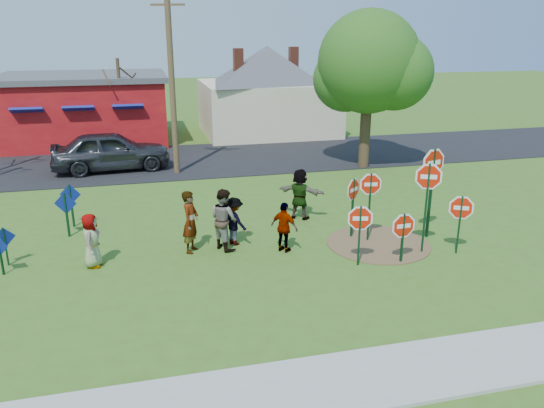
{
  "coord_description": "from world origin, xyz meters",
  "views": [
    {
      "loc": [
        -2.42,
        -15.05,
        6.38
      ],
      "look_at": [
        1.48,
        0.59,
        1.05
      ],
      "focal_mm": 35.0,
      "sensor_mm": 36.0,
      "label": 1
    }
  ],
  "objects": [
    {
      "name": "ground",
      "position": [
        0.0,
        0.0,
        0.0
      ],
      "size": [
        120.0,
        120.0,
        0.0
      ],
      "primitive_type": "plane",
      "color": "#3C601B",
      "rests_on": "ground"
    },
    {
      "name": "sidewalk",
      "position": [
        0.0,
        -7.2,
        0.04
      ],
      "size": [
        22.0,
        1.8,
        0.08
      ],
      "primitive_type": "cube",
      "color": "#9E9E99",
      "rests_on": "ground"
    },
    {
      "name": "road",
      "position": [
        0.0,
        11.5,
        0.02
      ],
      "size": [
        120.0,
        7.5,
        0.04
      ],
      "primitive_type": "cube",
      "color": "black",
      "rests_on": "ground"
    },
    {
      "name": "dirt_patch",
      "position": [
        4.5,
        -1.0,
        0.01
      ],
      "size": [
        3.2,
        3.2,
        0.03
      ],
      "primitive_type": "cylinder",
      "color": "brown",
      "rests_on": "ground"
    },
    {
      "name": "red_building",
      "position": [
        -5.5,
        17.99,
        1.97
      ],
      "size": [
        9.4,
        7.69,
        3.9
      ],
      "color": "maroon",
      "rests_on": "ground"
    },
    {
      "name": "cream_house",
      "position": [
        5.5,
        18.0,
        2.92
      ],
      "size": [
        9.4,
        9.4,
        6.5
      ],
      "color": "beige",
      "rests_on": "ground"
    },
    {
      "name": "stop_sign_a",
      "position": [
        3.28,
        -2.29,
        1.27
      ],
      "size": [
        0.93,
        0.28,
        1.89
      ],
      "rotation": [
        0.0,
        0.0,
        -0.27
      ],
      "color": "#0E361C",
      "rests_on": "ground"
    },
    {
      "name": "stop_sign_b",
      "position": [
        4.29,
        -0.65,
        1.67
      ],
      "size": [
        0.92,
        0.16,
        2.32
      ],
      "rotation": [
        0.0,
        0.0,
        -0.15
      ],
      "color": "#0E361C",
      "rests_on": "ground"
    },
    {
      "name": "stop_sign_c",
      "position": [
        5.5,
        -1.9,
        2.03
      ],
      "size": [
        0.98,
        0.41,
        2.87
      ],
      "rotation": [
        0.0,
        0.0,
        -0.38
      ],
      "color": "#0E361C",
      "rests_on": "ground"
    },
    {
      "name": "stop_sign_d",
      "position": [
        6.26,
        -0.83,
        2.21
      ],
      "size": [
        1.16,
        0.33,
        3.06
      ],
      "rotation": [
        0.0,
        0.0,
        0.27
      ],
      "color": "#0E361C",
      "rests_on": "ground"
    },
    {
      "name": "stop_sign_e",
      "position": [
        4.55,
        -2.41,
        1.03
      ],
      "size": [
        0.98,
        0.07,
        1.61
      ],
      "rotation": [
        0.0,
        0.0,
        0.06
      ],
      "color": "#0E361C",
      "rests_on": "ground"
    },
    {
      "name": "stop_sign_f",
      "position": [
        6.46,
        -2.22,
        1.32
      ],
      "size": [
        0.87,
        0.46,
        1.92
      ],
      "rotation": [
        0.0,
        0.0,
        -0.48
      ],
      "color": "#0E361C",
      "rests_on": "ground"
    },
    {
      "name": "stop_sign_g",
      "position": [
        3.9,
        -0.25,
        1.43
      ],
      "size": [
        0.77,
        0.6,
        2.08
      ],
      "rotation": [
        0.0,
        0.0,
        0.65
      ],
      "color": "#0E361C",
      "rests_on": "ground"
    },
    {
      "name": "blue_diamond_a",
      "position": [
        -6.36,
        -0.53,
        0.71
      ],
      "size": [
        0.52,
        0.28,
        1.14
      ],
      "rotation": [
        0.0,
        0.0,
        -0.48
      ],
      "color": "#0E361C",
      "rests_on": "ground"
    },
    {
      "name": "blue_diamond_b",
      "position": [
        -6.36,
        0.1,
        0.71
      ],
      "size": [
        0.57,
        0.23,
        1.15
      ],
      "rotation": [
        0.0,
        0.0,
        0.36
      ],
      "color": "#0E361C",
      "rests_on": "ground"
    },
    {
      "name": "blue_diamond_c",
      "position": [
        -4.93,
        2.0,
        0.92
      ],
      "size": [
        0.7,
        0.22,
        1.49
      ],
      "rotation": [
        0.0,
        0.0,
        -0.28
      ],
      "color": "#0E361C",
      "rests_on": "ground"
    },
    {
      "name": "blue_diamond_d",
      "position": [
        -4.87,
        2.92,
        0.93
      ],
      "size": [
        0.7,
        0.2,
        1.5
      ],
      "rotation": [
        0.0,
        0.0,
        -0.26
      ],
      "color": "#0E361C",
      "rests_on": "ground"
    },
    {
      "name": "person_a",
      "position": [
        -4.0,
        -0.55,
        0.78
      ],
      "size": [
        0.61,
        0.83,
        1.56
      ],
      "primitive_type": "imported",
      "rotation": [
        0.0,
        0.0,
        1.41
      ],
      "color": "#33487E",
      "rests_on": "ground"
    },
    {
      "name": "person_b",
      "position": [
        -1.2,
        -0.17,
        0.95
      ],
      "size": [
        0.72,
        0.82,
        1.9
      ],
      "primitive_type": "imported",
      "rotation": [
        0.0,
        0.0,
        1.1
      ],
      "color": "#2C7962",
      "rests_on": "ground"
    },
    {
      "name": "person_c",
      "position": [
        -0.2,
        -0.16,
        0.94
      ],
      "size": [
        1.05,
        1.14,
        1.88
      ],
      "primitive_type": "imported",
      "rotation": [
        0.0,
        0.0,
        2.04
      ],
      "color": "brown",
      "rests_on": "ground"
    },
    {
      "name": "person_d",
      "position": [
        0.15,
        0.07,
        0.76
      ],
      "size": [
        1.02,
        1.12,
        1.52
      ],
      "primitive_type": "imported",
      "rotation": [
        0.0,
        0.0,
        2.18
      ],
      "color": "#35363A",
      "rests_on": "ground"
    },
    {
      "name": "person_e",
      "position": [
        1.5,
        -0.85,
        0.77
      ],
      "size": [
        0.89,
        0.92,
        1.54
      ],
      "primitive_type": "imported",
      "rotation": [
        0.0,
        0.0,
        2.31
      ],
      "color": "#4D2B5A",
      "rests_on": "ground"
    },
    {
      "name": "person_f",
      "position": [
        2.8,
        1.85,
        0.9
      ],
      "size": [
        1.66,
        1.43,
        1.8
      ],
      "primitive_type": "imported",
      "rotation": [
        0.0,
        0.0,
        2.5
      ],
      "color": "#1E4F25",
      "rests_on": "ground"
    },
    {
      "name": "suv",
      "position": [
        -3.86,
        10.37,
        0.95
      ],
      "size": [
        5.52,
        2.57,
        1.83
      ],
      "primitive_type": "imported",
      "rotation": [
        0.0,
        0.0,
        1.65
      ],
      "color": "#323238",
      "rests_on": "road"
    },
    {
      "name": "utility_pole",
      "position": [
        -0.94,
        9.12,
        4.41
      ],
      "size": [
        1.94,
        0.88,
        8.37
      ],
      "rotation": [
        0.0,
        0.0,
        -0.39
      ],
      "color": "#4C3823",
      "rests_on": "ground"
    },
    {
      "name": "leafy_tree",
      "position": [
        8.02,
        8.08,
        4.69
      ],
      "size": [
        5.13,
        4.68,
        7.29
      ],
      "color": "#382819",
      "rests_on": "ground"
    },
    {
      "name": "bare_tree_east",
      "position": [
        -3.35,
        14.72,
        3.19
      ],
      "size": [
        1.8,
        1.8,
        4.93
      ],
      "color": "#382819",
      "rests_on": "ground"
    }
  ]
}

